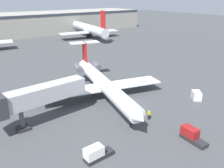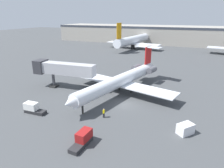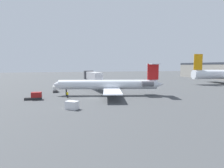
{
  "view_description": "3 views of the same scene",
  "coord_description": "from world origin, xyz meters",
  "px_view_note": "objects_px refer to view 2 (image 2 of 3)",
  "views": [
    {
      "loc": [
        -27.2,
        -30.67,
        19.62
      ],
      "look_at": [
        -0.9,
        4.92,
        2.68
      ],
      "focal_mm": 37.92,
      "sensor_mm": 36.0,
      "label": 1
    },
    {
      "loc": [
        11.39,
        -33.68,
        16.85
      ],
      "look_at": [
        -3.41,
        1.66,
        3.3
      ],
      "focal_mm": 31.41,
      "sensor_mm": 36.0,
      "label": 2
    },
    {
      "loc": [
        48.21,
        -8.44,
        8.55
      ],
      "look_at": [
        -2.36,
        6.1,
        3.27
      ],
      "focal_mm": 29.73,
      "sensor_mm": 36.0,
      "label": 3
    }
  ],
  "objects_px": {
    "baggage_tug_trailing": "(83,139)",
    "parked_airliner_west_end": "(133,40)",
    "cargo_container_uld": "(185,129)",
    "regional_jet": "(123,79)",
    "jet_bridge": "(60,69)",
    "ground_crew_marshaller": "(104,113)",
    "baggage_tug_lead": "(33,108)"
  },
  "relations": [
    {
      "from": "baggage_tug_trailing",
      "to": "parked_airliner_west_end",
      "type": "distance_m",
      "value": 82.14
    },
    {
      "from": "cargo_container_uld",
      "to": "parked_airliner_west_end",
      "type": "relative_size",
      "value": 0.08
    },
    {
      "from": "regional_jet",
      "to": "jet_bridge",
      "type": "bearing_deg",
      "value": -168.75
    },
    {
      "from": "ground_crew_marshaller",
      "to": "jet_bridge",
      "type": "bearing_deg",
      "value": 149.1
    },
    {
      "from": "regional_jet",
      "to": "baggage_tug_lead",
      "type": "relative_size",
      "value": 7.78
    },
    {
      "from": "baggage_tug_trailing",
      "to": "parked_airliner_west_end",
      "type": "bearing_deg",
      "value": 102.31
    },
    {
      "from": "ground_crew_marshaller",
      "to": "parked_airliner_west_end",
      "type": "xyz_separation_m",
      "value": [
        -16.96,
        72.24,
        3.53
      ]
    },
    {
      "from": "baggage_tug_lead",
      "to": "cargo_container_uld",
      "type": "xyz_separation_m",
      "value": [
        25.93,
        3.6,
        -0.04
      ]
    },
    {
      "from": "ground_crew_marshaller",
      "to": "cargo_container_uld",
      "type": "xyz_separation_m",
      "value": [
        13.33,
        0.24,
        -0.05
      ]
    },
    {
      "from": "regional_jet",
      "to": "baggage_tug_trailing",
      "type": "distance_m",
      "value": 20.42
    },
    {
      "from": "cargo_container_uld",
      "to": "baggage_tug_trailing",
      "type": "bearing_deg",
      "value": -147.43
    },
    {
      "from": "jet_bridge",
      "to": "baggage_tug_trailing",
      "type": "relative_size",
      "value": 3.81
    },
    {
      "from": "ground_crew_marshaller",
      "to": "baggage_tug_trailing",
      "type": "bearing_deg",
      "value": -86.18
    },
    {
      "from": "ground_crew_marshaller",
      "to": "cargo_container_uld",
      "type": "distance_m",
      "value": 13.33
    },
    {
      "from": "regional_jet",
      "to": "baggage_tug_trailing",
      "type": "xyz_separation_m",
      "value": [
        1.52,
        -20.23,
        -2.31
      ]
    },
    {
      "from": "cargo_container_uld",
      "to": "parked_airliner_west_end",
      "type": "bearing_deg",
      "value": 112.81
    },
    {
      "from": "regional_jet",
      "to": "ground_crew_marshaller",
      "type": "relative_size",
      "value": 18.67
    },
    {
      "from": "ground_crew_marshaller",
      "to": "regional_jet",
      "type": "bearing_deg",
      "value": 94.59
    },
    {
      "from": "jet_bridge",
      "to": "ground_crew_marshaller",
      "type": "bearing_deg",
      "value": -30.9
    },
    {
      "from": "baggage_tug_trailing",
      "to": "parked_airliner_west_end",
      "type": "relative_size",
      "value": 0.12
    },
    {
      "from": "ground_crew_marshaller",
      "to": "parked_airliner_west_end",
      "type": "distance_m",
      "value": 74.29
    },
    {
      "from": "baggage_tug_lead",
      "to": "baggage_tug_trailing",
      "type": "bearing_deg",
      "value": -19.21
    },
    {
      "from": "regional_jet",
      "to": "baggage_tug_lead",
      "type": "xyz_separation_m",
      "value": [
        -11.62,
        -15.65,
        -2.31
      ]
    },
    {
      "from": "jet_bridge",
      "to": "ground_crew_marshaller",
      "type": "xyz_separation_m",
      "value": [
        15.67,
        -9.38,
        -3.98
      ]
    },
    {
      "from": "baggage_tug_lead",
      "to": "cargo_container_uld",
      "type": "distance_m",
      "value": 26.18
    },
    {
      "from": "jet_bridge",
      "to": "cargo_container_uld",
      "type": "height_order",
      "value": "jet_bridge"
    },
    {
      "from": "baggage_tug_lead",
      "to": "parked_airliner_west_end",
      "type": "xyz_separation_m",
      "value": [
        -4.36,
        75.6,
        3.55
      ]
    },
    {
      "from": "regional_jet",
      "to": "cargo_container_uld",
      "type": "height_order",
      "value": "regional_jet"
    },
    {
      "from": "jet_bridge",
      "to": "parked_airliner_west_end",
      "type": "distance_m",
      "value": 62.88
    },
    {
      "from": "baggage_tug_lead",
      "to": "parked_airliner_west_end",
      "type": "bearing_deg",
      "value": 93.3
    },
    {
      "from": "parked_airliner_west_end",
      "to": "regional_jet",
      "type": "bearing_deg",
      "value": -75.08
    },
    {
      "from": "regional_jet",
      "to": "ground_crew_marshaller",
      "type": "xyz_separation_m",
      "value": [
        0.99,
        -12.3,
        -2.29
      ]
    }
  ]
}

